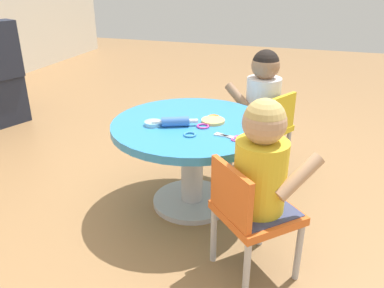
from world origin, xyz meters
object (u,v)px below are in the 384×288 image
at_px(rolling_pin, 175,122).
at_px(craft_scissors, 231,137).
at_px(seated_child_right, 263,92).
at_px(child_chair_right, 265,128).
at_px(child_chair_left, 250,213).
at_px(seated_child_left, 262,162).
at_px(craft_table, 192,144).

bearing_deg(rolling_pin, craft_scissors, -100.93).
bearing_deg(seated_child_right, craft_scissors, 176.04).
bearing_deg(craft_scissors, child_chair_right, -7.15).
xyz_separation_m(child_chair_left, seated_child_right, (0.98, 0.11, 0.23)).
distance_m(child_chair_left, seated_child_right, 1.01).
bearing_deg(seated_child_left, craft_scissors, 32.94).
xyz_separation_m(craft_table, craft_scissors, (-0.14, -0.24, 0.13)).
height_order(craft_table, craft_scissors, craft_scissors).
bearing_deg(rolling_pin, craft_table, -40.18).
distance_m(craft_table, child_chair_right, 0.61).
distance_m(child_chair_right, rolling_pin, 0.73).
relative_size(craft_table, child_chair_right, 1.57).
distance_m(craft_table, child_chair_left, 0.61).
bearing_deg(seated_child_right, rolling_pin, 149.96).
distance_m(child_chair_left, seated_child_left, 0.23).
bearing_deg(craft_table, craft_scissors, -119.44).
bearing_deg(child_chair_left, craft_table, 41.39).
bearing_deg(child_chair_right, seated_child_left, -173.52).
bearing_deg(seated_child_right, child_chair_right, -118.86).
bearing_deg(craft_scissors, seated_child_left, -147.06).
bearing_deg(seated_child_left, rolling_pin, 54.74).
bearing_deg(seated_child_left, craft_table, 45.19).
distance_m(craft_table, rolling_pin, 0.18).
distance_m(seated_child_left, seated_child_right, 0.96).
relative_size(craft_table, rolling_pin, 3.83).
height_order(child_chair_left, rolling_pin, rolling_pin).
height_order(seated_child_left, rolling_pin, seated_child_left).
bearing_deg(child_chair_left, child_chair_right, 4.61).
bearing_deg(seated_child_right, craft_table, 151.64).
xyz_separation_m(craft_table, rolling_pin, (-0.08, 0.06, 0.15)).
xyz_separation_m(craft_table, seated_child_left, (-0.42, -0.43, 0.17)).
relative_size(craft_table, seated_child_left, 1.65).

